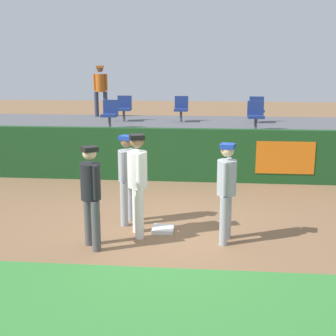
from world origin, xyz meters
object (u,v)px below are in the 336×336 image
Objects in this scene: player_fielder_home at (138,178)px; seat_back_left at (124,107)px; seat_front_left at (110,113)px; spectator_hooded at (100,87)px; first_base at (163,229)px; player_umpire at (91,190)px; player_coach_visitor at (127,173)px; seat_front_right at (256,114)px; seat_back_center at (181,107)px; seat_back_right at (257,108)px; player_runner_visitor at (226,186)px.

seat_back_left reaches higher than player_fielder_home.
seat_front_left is 0.46× the size of spectator_hooded.
seat_front_left is (-2.14, 5.27, 1.62)m from first_base.
player_coach_visitor is at bearing 124.99° from player_umpire.
seat_back_center is at bearing 141.65° from seat_front_right.
seat_back_center is at bearing 159.98° from player_fielder_home.
seat_back_right reaches higher than player_umpire.
player_fielder_home is at bearing -77.52° from seat_back_left.
player_fielder_home is at bearing 41.61° from player_coach_visitor.
player_umpire is 8.70m from seat_back_right.
player_coach_visitor is 6.83m from seat_back_left.
seat_front_left reaches higher than first_base.
player_runner_visitor is 2.05m from player_coach_visitor.
seat_front_right reaches higher than player_fielder_home.
spectator_hooded reaches higher than player_runner_visitor.
player_umpire is 2.11× the size of seat_back_center.
player_runner_visitor is 5.79m from seat_front_right.
player_coach_visitor is (-0.74, 0.40, 0.98)m from first_base.
first_base is 9.14m from spectator_hooded.
player_coach_visitor is at bearing -95.27° from seat_back_center.
first_base is at bearing -96.19° from player_runner_visitor.
seat_front_left is (-4.48, -1.80, -0.00)m from seat_back_right.
seat_back_right and seat_front_right have the same top height.
first_base is 0.48× the size of seat_back_left.
seat_back_left is at bearing 156.78° from seat_front_right.
seat_back_center is (1.92, -0.00, -0.00)m from seat_back_left.
seat_front_right is 0.46× the size of spectator_hooded.
seat_back_right is (2.78, 7.29, 0.58)m from player_fielder_home.
seat_back_right is (3.09, 6.68, 0.64)m from player_coach_visitor.
player_coach_visitor is (-0.31, 0.61, -0.07)m from player_fielder_home.
seat_back_left is at bearing -154.08° from player_coach_visitor.
player_umpire is (-2.27, -0.49, 0.00)m from player_runner_visitor.
seat_back_left is (-3.20, 7.46, 0.64)m from player_runner_visitor.
first_base is 0.23× the size of player_runner_visitor.
seat_front_left is at bearing 112.06° from first_base.
seat_back_right is at bearing 163.17° from spectator_hooded.
seat_back_center is 1.00× the size of seat_back_right.
first_base is at bearing 76.88° from player_coach_visitor.
player_fielder_home is 2.24× the size of seat_back_right.
seat_back_center is at bearing -157.61° from player_runner_visitor.
spectator_hooded reaches higher than first_base.
first_base is at bearing -67.94° from seat_front_left.
seat_back_center is 2.70m from seat_front_left.
player_coach_visitor is at bearing -170.86° from player_fielder_home.
player_fielder_home is at bearing 103.34° from spectator_hooded.
player_runner_visitor is at bearing 66.02° from player_fielder_home.
player_umpire is at bearing -113.57° from seat_back_right.
seat_back_left is 1.00× the size of seat_front_left.
player_coach_visitor is 5.11m from seat_front_left.
spectator_hooded reaches higher than seat_back_center.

